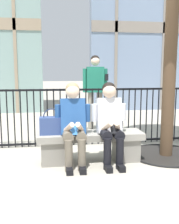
{
  "coord_description": "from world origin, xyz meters",
  "views": [
    {
      "loc": [
        -0.61,
        -3.91,
        1.39
      ],
      "look_at": [
        0.0,
        0.1,
        0.75
      ],
      "focal_mm": 42.92,
      "sensor_mm": 36.0,
      "label": 1
    }
  ],
  "objects_px": {
    "seated_person_companion": "(110,121)",
    "handbag_on_bench": "(52,125)",
    "stone_bench": "(90,144)",
    "seated_person_with_phone": "(73,122)",
    "bystander_at_railing": "(95,88)"
  },
  "relations": [
    {
      "from": "seated_person_companion",
      "to": "handbag_on_bench",
      "type": "bearing_deg",
      "value": 172.06
    },
    {
      "from": "handbag_on_bench",
      "to": "seated_person_companion",
      "type": "bearing_deg",
      "value": -7.94
    },
    {
      "from": "stone_bench",
      "to": "handbag_on_bench",
      "type": "relative_size",
      "value": 4.17
    },
    {
      "from": "seated_person_with_phone",
      "to": "handbag_on_bench",
      "type": "distance_m",
      "value": 0.34
    },
    {
      "from": "seated_person_companion",
      "to": "handbag_on_bench",
      "type": "distance_m",
      "value": 0.86
    },
    {
      "from": "stone_bench",
      "to": "seated_person_with_phone",
      "type": "distance_m",
      "value": 0.48
    },
    {
      "from": "stone_bench",
      "to": "handbag_on_bench",
      "type": "height_order",
      "value": "handbag_on_bench"
    },
    {
      "from": "seated_person_with_phone",
      "to": "seated_person_companion",
      "type": "xyz_separation_m",
      "value": [
        0.54,
        0.0,
        0.0
      ]
    },
    {
      "from": "seated_person_with_phone",
      "to": "seated_person_companion",
      "type": "relative_size",
      "value": 1.0
    },
    {
      "from": "stone_bench",
      "to": "seated_person_with_phone",
      "type": "bearing_deg",
      "value": -154.6
    },
    {
      "from": "seated_person_with_phone",
      "to": "bystander_at_railing",
      "type": "xyz_separation_m",
      "value": [
        0.68,
        2.1,
        0.35
      ]
    },
    {
      "from": "stone_bench",
      "to": "bystander_at_railing",
      "type": "xyz_separation_m",
      "value": [
        0.41,
        1.97,
        0.73
      ]
    },
    {
      "from": "stone_bench",
      "to": "seated_person_companion",
      "type": "height_order",
      "value": "seated_person_companion"
    },
    {
      "from": "seated_person_with_phone",
      "to": "handbag_on_bench",
      "type": "bearing_deg",
      "value": 158.99
    },
    {
      "from": "stone_bench",
      "to": "seated_person_with_phone",
      "type": "xyz_separation_m",
      "value": [
        -0.27,
        -0.13,
        0.38
      ]
    }
  ]
}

